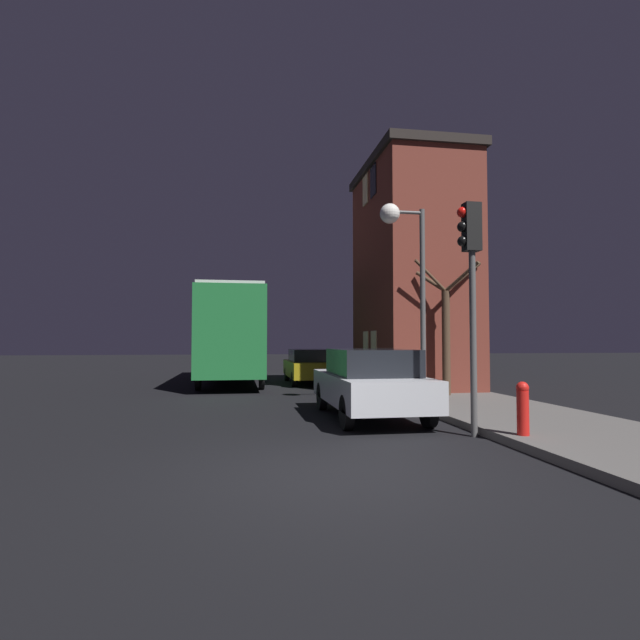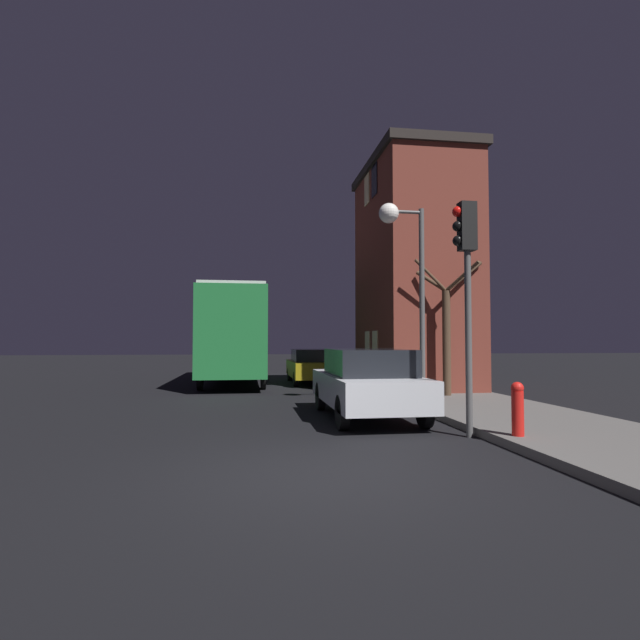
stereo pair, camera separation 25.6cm
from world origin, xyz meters
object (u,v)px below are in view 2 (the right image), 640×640
Objects in this scene: streetlamp at (402,249)px; car_near_lane at (367,382)px; traffic_light at (466,268)px; bus at (235,330)px; bare_tree at (448,325)px; car_mid_lane at (311,366)px; fire_hydrant at (518,407)px.

car_near_lane is (-1.37, -1.62, -3.38)m from streetlamp.
bus is at bearing 109.46° from traffic_light.
bare_tree is 0.92× the size of car_mid_lane.
car_mid_lane is (-3.25, 6.48, -1.48)m from bare_tree.
car_near_lane is 3.68m from fire_hydrant.
bus is at bearing 165.04° from car_mid_lane.
streetlamp reaches higher than fire_hydrant.
bare_tree is at bearing 77.56° from fire_hydrant.
traffic_light is 4.76× the size of fire_hydrant.
car_mid_lane is at bearing 100.33° from streetlamp.
car_near_lane is at bearing 119.75° from fire_hydrant.
car_mid_lane is at bearing 90.38° from car_near_lane.
streetlamp is 1.16× the size of car_near_lane.
streetlamp is 5.81× the size of fire_hydrant.
fire_hydrant is (5.05, -13.49, -1.61)m from bus.
traffic_light reaches higher than bus.
streetlamp reaches higher than car_near_lane.
car_near_lane is (-1.28, 2.45, -2.27)m from traffic_light.
bare_tree is (1.91, 5.43, -0.88)m from traffic_light.
traffic_light reaches higher than fire_hydrant.
fire_hydrant is at bearing -60.25° from car_near_lane.
car_mid_lane is at bearing 96.42° from traffic_light.
bus is 10.72× the size of fire_hydrant.
streetlamp is 8.69m from car_mid_lane.
bus is (-6.41, 7.32, 0.02)m from bare_tree.
traffic_light is 3.57m from car_near_lane.
traffic_light is 0.95× the size of car_near_lane.
traffic_light is 13.55m from bus.
car_near_lane is 1.02× the size of car_mid_lane.
bare_tree is at bearing 43.11° from car_near_lane.
bare_tree is 4.58m from car_near_lane.
bare_tree is at bearing -63.37° from car_mid_lane.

